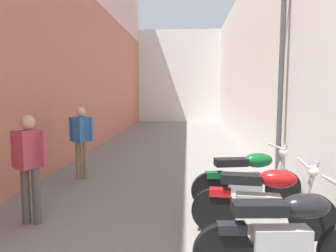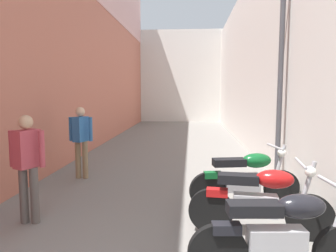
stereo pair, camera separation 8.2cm
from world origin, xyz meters
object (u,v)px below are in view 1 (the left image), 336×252
(motorcycle_fourth, at_px, (248,177))
(street_lamp, at_px, (277,58))
(pedestrian_mid_alley, at_px, (30,161))
(motorcycle_third, at_px, (263,199))
(motorcycle_second, at_px, (287,233))
(pedestrian_further_down, at_px, (81,137))

(motorcycle_fourth, relative_size, street_lamp, 0.43)
(pedestrian_mid_alley, distance_m, street_lamp, 4.66)
(motorcycle_third, distance_m, pedestrian_mid_alley, 3.26)
(motorcycle_second, xyz_separation_m, pedestrian_mid_alley, (-3.23, 1.20, 0.42))
(motorcycle_second, bearing_deg, motorcycle_fourth, 90.00)
(motorcycle_third, relative_size, motorcycle_fourth, 1.01)
(motorcycle_third, distance_m, motorcycle_fourth, 1.05)
(pedestrian_further_down, xyz_separation_m, street_lamp, (3.99, -0.44, 1.61))
(pedestrian_further_down, distance_m, street_lamp, 4.33)
(motorcycle_third, relative_size, street_lamp, 0.43)
(motorcycle_second, height_order, street_lamp, street_lamp)
(motorcycle_third, bearing_deg, pedestrian_mid_alley, 176.45)
(motorcycle_fourth, height_order, pedestrian_further_down, pedestrian_further_down)
(motorcycle_fourth, distance_m, pedestrian_mid_alley, 3.36)
(motorcycle_second, xyz_separation_m, street_lamp, (0.69, 3.15, 2.03))
(motorcycle_second, distance_m, motorcycle_third, 1.00)
(motorcycle_third, bearing_deg, pedestrian_further_down, 141.88)
(motorcycle_second, distance_m, motorcycle_fourth, 2.05)
(motorcycle_third, relative_size, pedestrian_further_down, 1.18)
(motorcycle_fourth, height_order, pedestrian_mid_alley, pedestrian_mid_alley)
(pedestrian_mid_alley, relative_size, pedestrian_further_down, 1.00)
(pedestrian_mid_alley, bearing_deg, pedestrian_further_down, 91.68)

